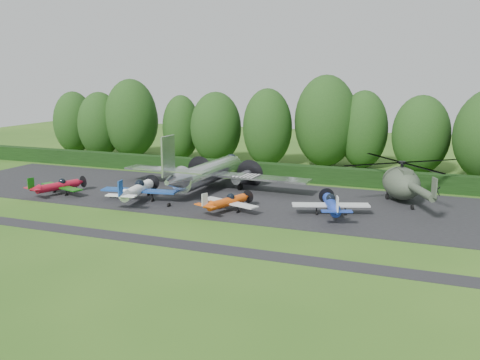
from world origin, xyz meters
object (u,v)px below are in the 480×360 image
at_px(light_plane_white, 137,190).
at_px(light_plane_orange, 227,202).
at_px(transport_plane, 208,173).
at_px(light_plane_blue, 332,204).
at_px(light_plane_red, 58,186).
at_px(helicopter, 401,180).

height_order(light_plane_white, light_plane_orange, light_plane_white).
bearing_deg(light_plane_white, transport_plane, 69.43).
height_order(light_plane_orange, light_plane_blue, light_plane_blue).
distance_m(transport_plane, light_plane_blue, 16.41).
relative_size(light_plane_red, light_plane_white, 0.79).
distance_m(light_plane_red, helicopter, 36.32).
xyz_separation_m(light_plane_red, light_plane_white, (9.72, 0.44, 0.27)).
height_order(light_plane_orange, helicopter, helicopter).
height_order(light_plane_blue, helicopter, helicopter).
relative_size(light_plane_white, light_plane_blue, 1.12).
xyz_separation_m(light_plane_red, light_plane_blue, (29.38, 2.25, 0.14)).
distance_m(transport_plane, light_plane_orange, 9.88).
bearing_deg(helicopter, light_plane_blue, -99.12).
height_order(transport_plane, helicopter, transport_plane).
relative_size(light_plane_red, light_plane_orange, 1.01).
bearing_deg(light_plane_red, light_plane_blue, -13.76).
distance_m(light_plane_red, light_plane_orange, 19.82).
relative_size(light_plane_orange, helicopter, 0.43).
height_order(transport_plane, light_plane_blue, transport_plane).
bearing_deg(transport_plane, light_plane_orange, -56.70).
bearing_deg(helicopter, light_plane_white, -134.10).
bearing_deg(light_plane_blue, helicopter, 76.40).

